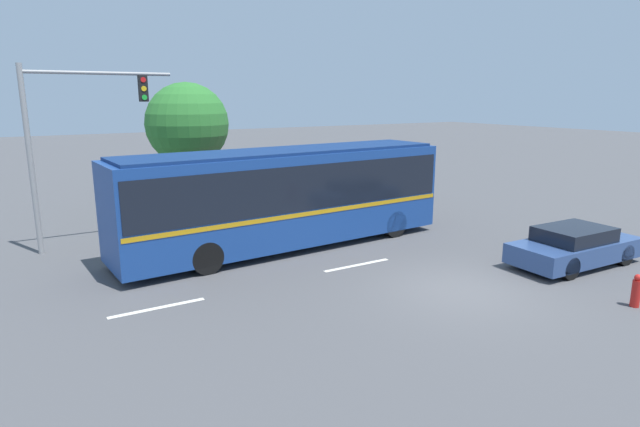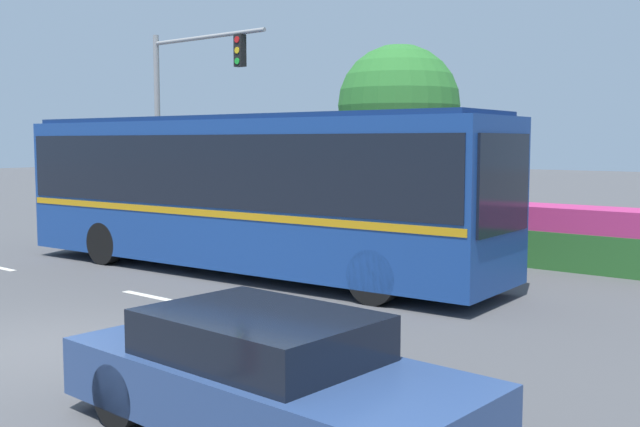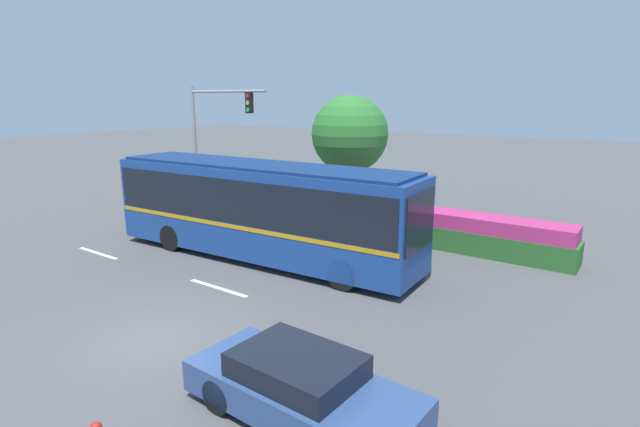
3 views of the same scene
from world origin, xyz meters
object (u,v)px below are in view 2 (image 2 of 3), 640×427
at_px(sedan_foreground, 267,378).
at_px(city_bus, 245,185).
at_px(street_tree_left, 398,106).
at_px(traffic_light_pole, 181,101).

bearing_deg(sedan_foreground, city_bus, 138.14).
relative_size(sedan_foreground, street_tree_left, 0.77).
relative_size(city_bus, traffic_light_pole, 1.94).
relative_size(city_bus, street_tree_left, 2.07).
xyz_separation_m(city_bus, street_tree_left, (-1.03, 7.60, 2.01)).
distance_m(sedan_foreground, traffic_light_pole, 16.90).
distance_m(city_bus, traffic_light_pole, 7.60).
distance_m(sedan_foreground, street_tree_left, 16.44).
bearing_deg(city_bus, street_tree_left, 94.49).
distance_m(city_bus, sedan_foreground, 9.46).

